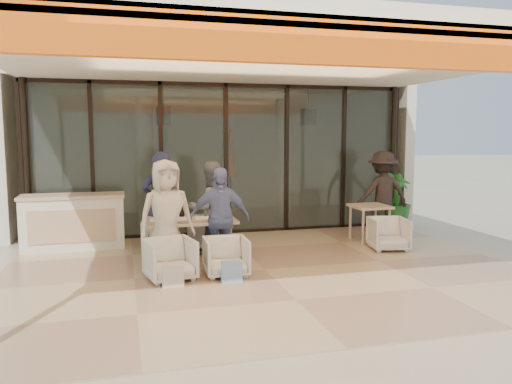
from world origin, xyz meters
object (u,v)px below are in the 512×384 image
at_px(chair_far_left, 161,233).
at_px(diner_cream, 166,216).
at_px(chair_far_right, 206,230).
at_px(chair_near_right, 226,255).
at_px(diner_periwinkle, 220,218).
at_px(potted_palm, 394,199).
at_px(dining_table, 189,222).
at_px(diner_grey, 210,209).
at_px(diner_navy, 162,205).
at_px(side_table, 370,210).
at_px(standing_woman, 382,193).
at_px(chair_near_left, 170,257).
at_px(side_chair, 389,232).
at_px(host_counter, 74,222).

distance_m(chair_far_left, diner_cream, 1.50).
distance_m(chair_far_right, chair_near_right, 1.90).
distance_m(diner_cream, diner_periwinkle, 0.84).
xyz_separation_m(diner_periwinkle, potted_palm, (4.54, 2.40, -0.15)).
xyz_separation_m(dining_table, chair_far_right, (0.43, 0.94, -0.34)).
xyz_separation_m(dining_table, chair_near_right, (0.43, -0.96, -0.36)).
bearing_deg(chair_far_left, dining_table, 120.05).
bearing_deg(diner_grey, diner_navy, -14.35).
distance_m(side_table, standing_woman, 0.91).
distance_m(diner_grey, diner_periwinkle, 0.90).
xyz_separation_m(diner_grey, standing_woman, (3.85, 0.83, 0.06)).
height_order(chair_far_left, side_table, side_table).
relative_size(dining_table, chair_near_left, 2.17).
relative_size(chair_far_left, chair_near_right, 1.03).
distance_m(dining_table, diner_navy, 0.65).
relative_size(diner_grey, diner_periwinkle, 1.03).
height_order(chair_far_right, side_chair, chair_far_right).
height_order(host_counter, standing_woman, standing_woman).
bearing_deg(diner_navy, diner_periwinkle, 139.99).
distance_m(dining_table, side_chair, 3.68).
height_order(diner_navy, side_chair, diner_navy).
distance_m(host_counter, standing_woman, 6.25).
relative_size(host_counter, side_table, 2.48).
bearing_deg(diner_cream, standing_woman, 8.60).
distance_m(dining_table, side_table, 3.73).
distance_m(diner_cream, potted_palm, 5.89).
bearing_deg(diner_navy, standing_woman, -162.97).
xyz_separation_m(chair_far_left, chair_far_right, (0.84, 0.00, 0.01)).
distance_m(chair_far_left, chair_far_right, 0.84).
xyz_separation_m(chair_near_right, diner_navy, (-0.84, 1.40, 0.60)).
bearing_deg(diner_navy, potted_palm, -157.45).
height_order(host_counter, chair_near_right, host_counter).
bearing_deg(chair_far_right, potted_palm, -162.10).
height_order(side_table, potted_palm, potted_palm).
bearing_deg(diner_cream, chair_far_left, 78.34).
bearing_deg(host_counter, potted_palm, 3.95).
distance_m(chair_far_right, diner_grey, 0.70).
bearing_deg(chair_near_left, diner_periwinkle, 19.12).
distance_m(host_counter, diner_cream, 2.49).
bearing_deg(diner_navy, chair_near_right, 127.93).
bearing_deg(diner_navy, chair_far_right, -142.27).
xyz_separation_m(diner_grey, diner_cream, (-0.84, -0.90, 0.05)).
bearing_deg(chair_far_right, standing_woman, -169.58).
height_order(chair_far_left, side_chair, side_chair).
height_order(host_counter, side_table, host_counter).
bearing_deg(dining_table, diner_cream, -132.06).
bearing_deg(diner_grey, diner_periwinkle, 75.65).
xyz_separation_m(diner_grey, potted_palm, (4.54, 1.50, -0.17)).
relative_size(host_counter, chair_near_left, 2.67).
bearing_deg(chair_near_left, chair_near_right, -11.64).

